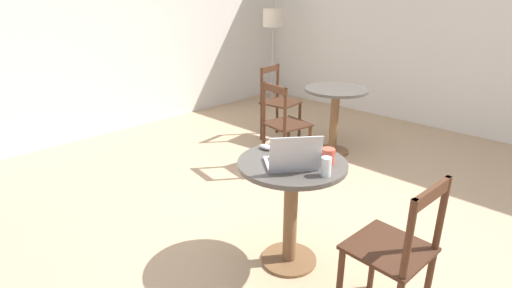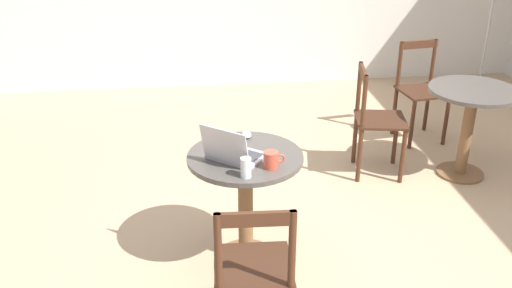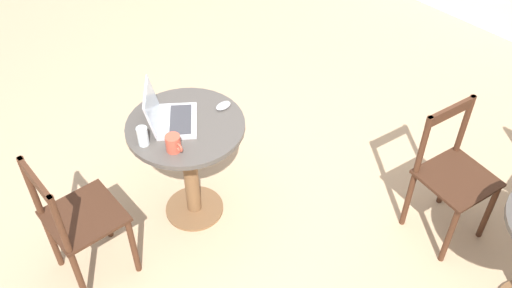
% 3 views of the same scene
% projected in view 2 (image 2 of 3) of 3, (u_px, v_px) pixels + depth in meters
% --- Properties ---
extents(ground_plane, '(16.00, 16.00, 0.00)m').
position_uv_depth(ground_plane, '(298.00, 239.00, 3.84)').
color(ground_plane, tan).
extents(cafe_table_near, '(0.69, 0.69, 0.74)m').
position_uv_depth(cafe_table_near, '(245.00, 184.00, 3.42)').
color(cafe_table_near, brown).
rests_on(cafe_table_near, ground_plane).
extents(cafe_table_mid, '(0.69, 0.69, 0.74)m').
position_uv_depth(cafe_table_mid, '(470.00, 112.00, 4.45)').
color(cafe_table_mid, brown).
rests_on(cafe_table_mid, ground_plane).
extents(chair_near_front, '(0.41, 0.41, 0.89)m').
position_uv_depth(chair_near_front, '(254.00, 274.00, 2.79)').
color(chair_near_front, '#472819').
rests_on(chair_near_front, ground_plane).
extents(chair_mid_back, '(0.43, 0.43, 0.89)m').
position_uv_depth(chair_mid_back, '(420.00, 91.00, 5.15)').
color(chair_mid_back, '#472819').
rests_on(chair_mid_back, ground_plane).
extents(chair_mid_left, '(0.45, 0.45, 0.89)m').
position_uv_depth(chair_mid_left, '(375.00, 121.00, 4.52)').
color(chair_mid_left, '#472819').
rests_on(chair_mid_left, ground_plane).
extents(laptop, '(0.40, 0.40, 0.23)m').
position_uv_depth(laptop, '(234.00, 152.00, 3.26)').
color(laptop, '#B7B7BC').
rests_on(laptop, cafe_table_near).
extents(mouse, '(0.06, 0.10, 0.03)m').
position_uv_depth(mouse, '(247.00, 134.00, 3.56)').
color(mouse, '#B7B7BC').
rests_on(mouse, cafe_table_near).
extents(mug, '(0.12, 0.08, 0.10)m').
position_uv_depth(mug, '(271.00, 160.00, 3.17)').
color(mug, '#C64C38').
rests_on(mug, cafe_table_near).
extents(drinking_glass, '(0.06, 0.06, 0.11)m').
position_uv_depth(drinking_glass, '(246.00, 168.00, 3.07)').
color(drinking_glass, silver).
rests_on(drinking_glass, cafe_table_near).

